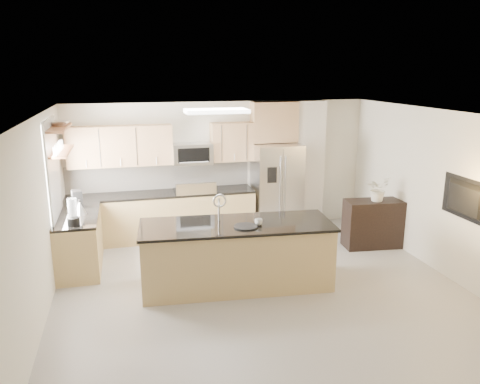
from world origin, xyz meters
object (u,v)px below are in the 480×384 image
object	(u,v)px
flower_vase	(378,183)
platter	(246,227)
kettle	(80,208)
coffee_maker	(77,200)
refrigerator	(276,188)
credenza	(375,224)
range	(195,213)
cup	(259,222)
microwave	(192,154)
bowl	(59,123)
blender	(73,214)
television	(463,200)
island	(237,255)

from	to	relation	value
flower_vase	platter	bearing A→B (deg)	-157.85
kettle	coffee_maker	size ratio (longest dim) A/B	0.82
refrigerator	credenza	xyz separation A→B (m)	(1.48, -1.32, -0.45)
range	cup	bearing A→B (deg)	-76.69
microwave	refrigerator	bearing A→B (deg)	-5.86
range	bowl	distance (m)	3.07
blender	kettle	distance (m)	0.57
blender	bowl	bearing A→B (deg)	102.45
cup	television	xyz separation A→B (m)	(2.93, -0.65, 0.32)
island	flower_vase	bearing A→B (deg)	22.98
blender	flower_vase	xyz separation A→B (m)	(5.21, 0.23, 0.13)
microwave	refrigerator	world-z (taller)	microwave
credenza	bowl	bearing A→B (deg)	179.96
credenza	kettle	xyz separation A→B (m)	(-5.17, 0.31, 0.59)
kettle	bowl	distance (m)	1.39
platter	kettle	size ratio (longest dim) A/B	1.40
kettle	television	world-z (taller)	television
platter	kettle	bearing A→B (deg)	148.71
blender	coffee_maker	xyz separation A→B (m)	(-0.02, 0.96, -0.04)
bowl	kettle	bearing A→B (deg)	-45.84
island	cup	world-z (taller)	island
island	bowl	xyz separation A→B (m)	(-2.53, 1.51, 1.89)
bowl	blender	bearing A→B (deg)	-77.55
range	credenza	xyz separation A→B (m)	(3.14, -1.37, -0.03)
kettle	flower_vase	distance (m)	5.18
range	island	bearing A→B (deg)	-83.14
coffee_maker	bowl	world-z (taller)	bowl
range	flower_vase	size ratio (longest dim) A/B	1.67
coffee_maker	bowl	size ratio (longest dim) A/B	0.74
microwave	television	bearing A→B (deg)	-42.75
kettle	refrigerator	bearing A→B (deg)	15.41
microwave	bowl	bearing A→B (deg)	-157.01
range	island	distance (m)	2.35
range	cup	xyz separation A→B (m)	(0.58, -2.47, 0.56)
credenza	television	bearing A→B (deg)	-72.45
range	refrigerator	bearing A→B (deg)	-1.60
platter	bowl	bearing A→B (deg)	147.22
kettle	range	bearing A→B (deg)	27.68
credenza	microwave	bearing A→B (deg)	160.24
television	microwave	bearing A→B (deg)	47.25
blender	flower_vase	world-z (taller)	flower_vase
range	television	distance (m)	4.78
island	cup	size ratio (longest dim) A/B	24.75
microwave	island	world-z (taller)	microwave
range	microwave	xyz separation A→B (m)	(0.00, 0.12, 1.16)
microwave	refrigerator	xyz separation A→B (m)	(1.66, -0.17, -0.74)
refrigerator	television	world-z (taller)	refrigerator
kettle	bowl	bearing A→B (deg)	134.16
blender	coffee_maker	size ratio (longest dim) A/B	1.39
platter	flower_vase	bearing A→B (deg)	22.15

